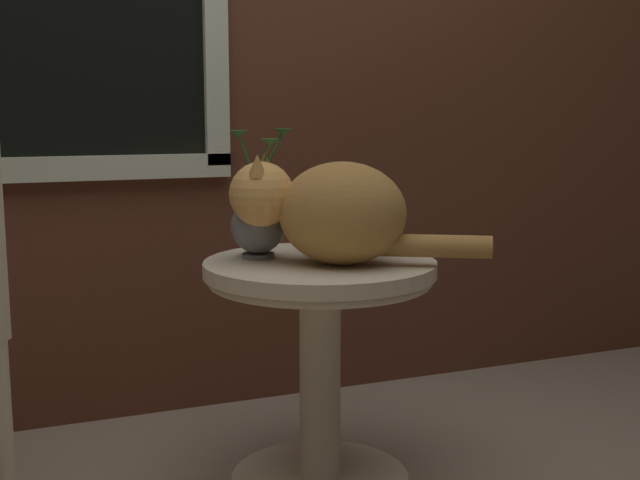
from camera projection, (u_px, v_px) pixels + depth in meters
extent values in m
cube|color=beige|center=(93.00, 168.00, 2.35)|extent=(0.81, 0.03, 0.07)
cube|color=beige|center=(215.00, 15.00, 2.41)|extent=(0.07, 0.03, 0.88)
cube|color=black|center=(85.00, 10.00, 2.29)|extent=(0.72, 0.01, 0.86)
cylinder|color=beige|center=(320.00, 480.00, 2.04)|extent=(0.44, 0.44, 0.03)
cylinder|color=beige|center=(320.00, 377.00, 2.00)|extent=(0.10, 0.10, 0.51)
cylinder|color=beige|center=(320.00, 268.00, 1.96)|extent=(0.56, 0.56, 0.03)
torus|color=beige|center=(320.00, 279.00, 1.96)|extent=(0.54, 0.54, 0.02)
cylinder|color=beige|center=(3.00, 440.00, 1.77)|extent=(0.04, 0.04, 0.45)
ellipsoid|color=#AD7A3D|center=(342.00, 213.00, 1.89)|extent=(0.38, 0.35, 0.24)
sphere|color=#E2A356|center=(261.00, 194.00, 1.91)|extent=(0.15, 0.15, 0.15)
cone|color=#AD7A3D|center=(265.00, 164.00, 1.94)|extent=(0.05, 0.05, 0.05)
cone|color=#AD7A3D|center=(257.00, 166.00, 1.86)|extent=(0.05, 0.05, 0.05)
cylinder|color=#AD7A3D|center=(433.00, 246.00, 1.87)|extent=(0.26, 0.18, 0.05)
cylinder|color=slate|center=(258.00, 255.00, 1.99)|extent=(0.08, 0.08, 0.01)
ellipsoid|color=slate|center=(258.00, 226.00, 1.98)|extent=(0.13, 0.13, 0.13)
cylinder|color=slate|center=(258.00, 196.00, 1.97)|extent=(0.07, 0.07, 0.05)
torus|color=slate|center=(258.00, 187.00, 1.96)|extent=(0.09, 0.09, 0.02)
cylinder|color=#2D662D|center=(248.00, 161.00, 1.95)|extent=(0.05, 0.01, 0.13)
cone|color=#2D662D|center=(239.00, 134.00, 1.93)|extent=(0.04, 0.04, 0.02)
cylinder|color=#2D662D|center=(264.00, 165.00, 1.94)|extent=(0.02, 0.05, 0.11)
cone|color=#2D662D|center=(270.00, 143.00, 1.91)|extent=(0.04, 0.04, 0.02)
cylinder|color=#2D662D|center=(270.00, 159.00, 1.96)|extent=(0.07, 0.02, 0.13)
cone|color=#2D662D|center=(283.00, 132.00, 1.96)|extent=(0.04, 0.04, 0.02)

